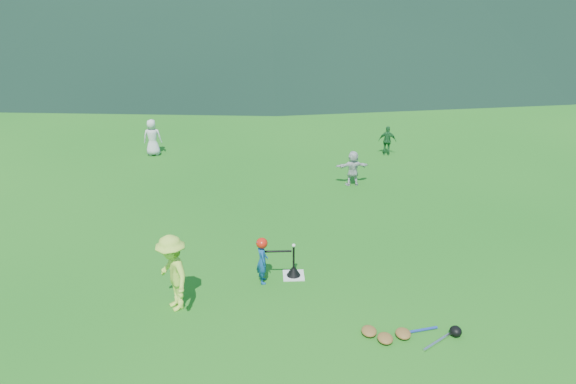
% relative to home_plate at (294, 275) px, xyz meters
% --- Properties ---
extents(ground, '(120.00, 120.00, 0.00)m').
position_rel_home_plate_xyz_m(ground, '(0.00, 0.00, -0.01)').
color(ground, '#176216').
rests_on(ground, ground).
extents(home_plate, '(0.45, 0.45, 0.02)m').
position_rel_home_plate_xyz_m(home_plate, '(0.00, 0.00, 0.00)').
color(home_plate, silver).
rests_on(home_plate, ground).
extents(baseball, '(0.08, 0.08, 0.08)m').
position_rel_home_plate_xyz_m(baseball, '(0.00, 0.00, 0.73)').
color(baseball, white).
rests_on(baseball, batting_tee).
extents(batter_child, '(0.29, 0.39, 0.99)m').
position_rel_home_plate_xyz_m(batter_child, '(-0.66, -0.20, 0.49)').
color(batter_child, '#14488C').
rests_on(batter_child, ground).
extents(adult_coach, '(0.99, 1.16, 1.55)m').
position_rel_home_plate_xyz_m(adult_coach, '(-2.37, -1.06, 0.77)').
color(adult_coach, '#B9E242').
rests_on(adult_coach, ground).
extents(fielder_a, '(0.63, 0.42, 1.25)m').
position_rel_home_plate_xyz_m(fielder_a, '(-4.36, 8.16, 0.62)').
color(fielder_a, silver).
rests_on(fielder_a, ground).
extents(fielder_c, '(0.64, 0.39, 1.02)m').
position_rel_home_plate_xyz_m(fielder_c, '(3.65, 7.77, 0.50)').
color(fielder_c, '#1B5C28').
rests_on(fielder_c, ground).
extents(fielder_d, '(1.01, 0.40, 1.06)m').
position_rel_home_plate_xyz_m(fielder_d, '(2.05, 5.10, 0.52)').
color(fielder_d, silver).
rests_on(fielder_d, ground).
extents(batting_tee, '(0.30, 0.30, 0.68)m').
position_rel_home_plate_xyz_m(batting_tee, '(0.00, 0.00, 0.12)').
color(batting_tee, black).
rests_on(batting_tee, home_plate).
extents(batter_gear, '(0.73, 0.26, 0.35)m').
position_rel_home_plate_xyz_m(batter_gear, '(-0.64, -0.19, 0.89)').
color(batter_gear, red).
rests_on(batter_gear, ground).
extents(equipment_pile, '(1.80, 0.72, 0.19)m').
position_rel_home_plate_xyz_m(equipment_pile, '(1.85, -2.18, 0.06)').
color(equipment_pile, olive).
rests_on(equipment_pile, ground).
extents(outfield_fence, '(70.07, 0.08, 1.33)m').
position_rel_home_plate_xyz_m(outfield_fence, '(0.00, 28.00, 0.69)').
color(outfield_fence, gray).
rests_on(outfield_fence, ground).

